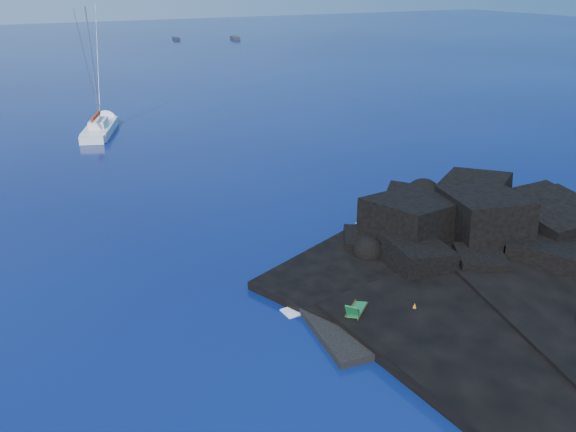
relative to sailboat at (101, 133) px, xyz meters
name	(u,v)px	position (x,y,z in m)	size (l,w,h in m)	color
ground	(317,343)	(2.03, -41.65, 0.00)	(400.00, 400.00, 0.00)	#03093A
headland	(485,255)	(15.03, -38.65, 0.00)	(24.00, 24.00, 3.60)	black
beach	(392,312)	(6.53, -41.15, 0.00)	(8.50, 6.00, 0.70)	black
surf_foam	(350,270)	(7.03, -36.65, 0.00)	(10.00, 8.00, 0.06)	white
sailboat	(101,133)	(0.00, 0.00, 0.00)	(2.49, 11.86, 12.43)	white
deck_chair	(357,306)	(4.49, -41.05, 0.91)	(1.64, 0.72, 1.13)	#166330
towel	(420,308)	(7.55, -41.92, 0.38)	(2.15, 1.02, 0.06)	silver
sunbather	(420,306)	(7.55, -41.92, 0.51)	(1.60, 0.39, 0.21)	tan
marker_cone	(414,308)	(7.07, -42.06, 0.62)	(0.35, 0.35, 0.53)	orange
distant_boat_a	(176,40)	(33.76, 86.24, 0.00)	(1.34, 4.30, 0.57)	#25252A
distant_boat_b	(235,39)	(47.61, 80.55, 0.00)	(1.59, 5.12, 0.68)	#2A2B30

